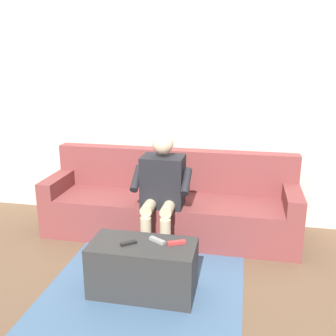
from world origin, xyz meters
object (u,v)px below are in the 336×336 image
(couch, at_px, (170,206))
(remote_red, at_px, (177,243))
(person_solo_seated, at_px, (162,185))
(coffee_table, at_px, (143,268))
(remote_black, at_px, (129,243))
(remote_gray, at_px, (157,240))

(couch, distance_m, remote_red, 1.09)
(person_solo_seated, distance_m, remote_red, 0.81)
(remote_red, bearing_deg, couch, 77.29)
(couch, distance_m, coffee_table, 1.11)
(coffee_table, height_order, person_solo_seated, person_solo_seated)
(couch, bearing_deg, person_solo_seated, 86.79)
(couch, bearing_deg, remote_red, 103.65)
(remote_black, bearing_deg, couch, 46.57)
(couch, height_order, remote_red, couch)
(coffee_table, relative_size, remote_black, 6.50)
(coffee_table, height_order, remote_gray, remote_gray)
(person_solo_seated, bearing_deg, remote_gray, 99.43)
(couch, height_order, remote_gray, couch)
(couch, height_order, coffee_table, couch)
(couch, relative_size, remote_black, 20.42)
(coffee_table, distance_m, remote_gray, 0.25)
(coffee_table, bearing_deg, remote_red, -168.69)
(couch, relative_size, coffee_table, 3.14)
(remote_red, distance_m, remote_black, 0.37)
(couch, bearing_deg, remote_black, 84.70)
(coffee_table, distance_m, remote_black, 0.24)
(coffee_table, bearing_deg, couch, -90.00)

